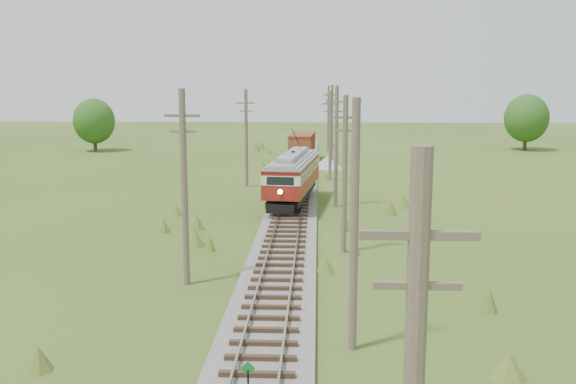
{
  "coord_description": "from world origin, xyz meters",
  "views": [
    {
      "loc": [
        1.84,
        -16.4,
        9.34
      ],
      "look_at": [
        0.0,
        22.91,
        2.49
      ],
      "focal_mm": 40.0,
      "sensor_mm": 36.0,
      "label": 1
    }
  ],
  "objects_px": {
    "switch_marker": "(248,375)",
    "gravel_pile": "(329,163)",
    "streetcar": "(293,173)",
    "gondola": "(302,144)"
  },
  "relations": [
    {
      "from": "switch_marker",
      "to": "gravel_pile",
      "type": "distance_m",
      "value": 50.92
    },
    {
      "from": "streetcar",
      "to": "gondola",
      "type": "xyz_separation_m",
      "value": [
        0.0,
        27.73,
        -0.51
      ]
    },
    {
      "from": "streetcar",
      "to": "gondola",
      "type": "distance_m",
      "value": 27.74
    },
    {
      "from": "switch_marker",
      "to": "gondola",
      "type": "bearing_deg",
      "value": 89.8
    },
    {
      "from": "streetcar",
      "to": "gravel_pile",
      "type": "bearing_deg",
      "value": 88.3
    },
    {
      "from": "switch_marker",
      "to": "gondola",
      "type": "xyz_separation_m",
      "value": [
        0.2,
        57.33,
        1.36
      ]
    },
    {
      "from": "switch_marker",
      "to": "streetcar",
      "type": "xyz_separation_m",
      "value": [
        0.2,
        29.59,
        1.86
      ]
    },
    {
      "from": "switch_marker",
      "to": "gondola",
      "type": "relative_size",
      "value": 0.13
    },
    {
      "from": "switch_marker",
      "to": "gravel_pile",
      "type": "relative_size",
      "value": 0.29
    },
    {
      "from": "gravel_pile",
      "to": "switch_marker",
      "type": "bearing_deg",
      "value": -93.62
    }
  ]
}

